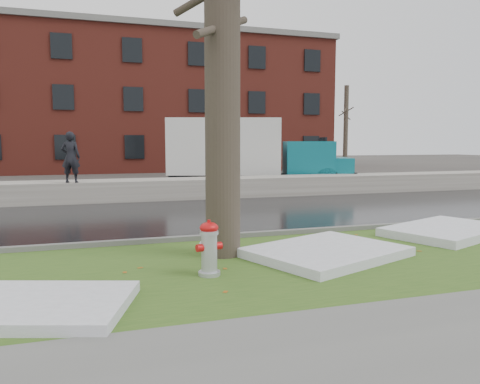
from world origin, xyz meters
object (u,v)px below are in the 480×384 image
object	(u,v)px
tree	(222,32)
box_truck	(246,152)
fire_hydrant	(209,246)
worker	(71,157)

from	to	relation	value
tree	box_truck	bearing A→B (deg)	69.64
fire_hydrant	box_truck	size ratio (longest dim) A/B	0.09
fire_hydrant	box_truck	xyz separation A→B (m)	(5.00, 13.15, 1.17)
fire_hydrant	tree	world-z (taller)	tree
tree	worker	xyz separation A→B (m)	(-2.90, 8.53, -2.41)
fire_hydrant	worker	bearing A→B (deg)	91.47
box_truck	worker	distance (m)	8.09
fire_hydrant	worker	xyz separation A→B (m)	(-2.34, 9.74, 1.10)
fire_hydrant	tree	xyz separation A→B (m)	(0.56, 1.21, 3.51)
fire_hydrant	box_truck	bearing A→B (deg)	57.15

